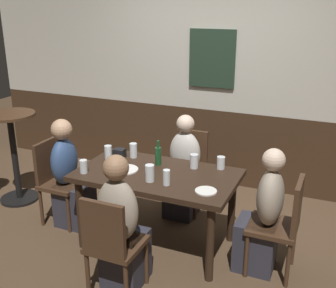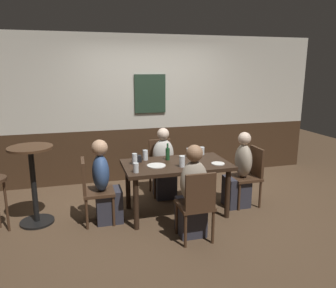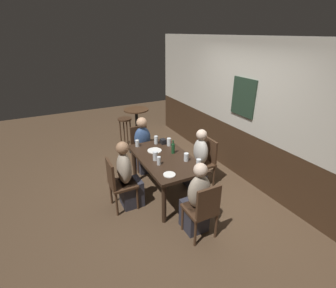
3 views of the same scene
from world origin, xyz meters
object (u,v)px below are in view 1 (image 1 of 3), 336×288
(person_head_east, at_px, (263,220))
(highball_clear, at_px, (221,163))
(dining_table, at_px, (157,182))
(pint_glass_amber, at_px, (108,154))
(chair_head_west, at_px, (57,177))
(chair_mid_near, at_px, (111,242))
(pint_glass_pale, at_px, (194,162))
(plate_white_large, at_px, (125,170))
(plate_white_small, at_px, (206,191))
(person_mid_near, at_px, (122,232))
(side_bar_table, at_px, (14,150))
(beer_bottle_green, at_px, (158,155))
(chair_head_east, at_px, (282,222))
(person_mid_far, at_px, (183,174))
(chair_mid_far, at_px, (189,166))
(tumbler_short, at_px, (167,178))
(tumbler_water, at_px, (150,174))
(beer_glass_tall, at_px, (133,151))
(person_head_west, at_px, (70,181))
(pint_glass_stout, at_px, (84,167))
(condiment_caddy, at_px, (119,153))

(person_head_east, distance_m, highball_clear, 0.66)
(dining_table, distance_m, pint_glass_amber, 0.59)
(chair_head_west, relative_size, chair_mid_near, 1.00)
(highball_clear, distance_m, pint_glass_pale, 0.25)
(plate_white_large, relative_size, plate_white_small, 1.37)
(chair_mid_near, bearing_deg, person_mid_near, 90.00)
(side_bar_table, bearing_deg, beer_bottle_green, -0.35)
(chair_head_west, relative_size, chair_head_east, 1.00)
(chair_head_west, xyz_separation_m, plate_white_small, (1.69, -0.20, 0.25))
(person_mid_far, bearing_deg, person_mid_near, -90.00)
(person_mid_near, bearing_deg, chair_mid_far, 90.00)
(person_mid_far, distance_m, tumbler_short, 0.95)
(tumbler_water, distance_m, beer_glass_tall, 0.61)
(dining_table, distance_m, plate_white_large, 0.32)
(beer_bottle_green, distance_m, plate_white_large, 0.35)
(chair_mid_far, xyz_separation_m, side_bar_table, (-1.89, -0.63, 0.12))
(tumbler_water, xyz_separation_m, pint_glass_amber, (-0.59, 0.28, -0.00))
(person_head_east, bearing_deg, highball_clear, 145.44)
(chair_head_west, xyz_separation_m, tumbler_water, (1.17, -0.19, 0.31))
(chair_mid_far, bearing_deg, person_mid_near, -90.00)
(chair_mid_near, relative_size, highball_clear, 7.45)
(person_head_west, relative_size, tumbler_water, 7.50)
(chair_head_east, relative_size, tumbler_water, 5.83)
(person_head_west, xyz_separation_m, highball_clear, (1.49, 0.33, 0.31))
(plate_white_large, bearing_deg, pint_glass_stout, -147.03)
(beer_glass_tall, height_order, beer_bottle_green, beer_bottle_green)
(pint_glass_amber, height_order, tumbler_short, pint_glass_amber)
(person_mid_near, distance_m, plate_white_large, 0.72)
(tumbler_water, distance_m, tumbler_short, 0.16)
(person_mid_far, relative_size, condiment_caddy, 10.08)
(pint_glass_pale, bearing_deg, beer_glass_tall, 178.09)
(highball_clear, bearing_deg, tumbler_water, -133.09)
(chair_head_west, bearing_deg, pint_glass_stout, -26.18)
(person_head_east, xyz_separation_m, condiment_caddy, (-1.49, 0.21, 0.31))
(chair_mid_near, xyz_separation_m, tumbler_short, (0.19, 0.63, 0.30))
(person_mid_near, xyz_separation_m, tumbler_water, (0.02, 0.48, 0.32))
(chair_mid_near, height_order, beer_bottle_green, beer_bottle_green)
(tumbler_water, xyz_separation_m, pint_glass_stout, (-0.63, -0.07, -0.01))
(person_head_west, xyz_separation_m, plate_white_large, (0.69, -0.06, 0.26))
(chair_head_west, xyz_separation_m, person_mid_far, (1.15, 0.67, -0.03))
(beer_bottle_green, distance_m, side_bar_table, 1.83)
(chair_mid_far, xyz_separation_m, tumbler_short, (0.19, -1.03, 0.30))
(person_head_west, relative_size, tumbler_short, 8.28)
(chair_head_east, relative_size, plate_white_small, 4.83)
(person_head_west, height_order, person_mid_far, person_head_west)
(plate_white_small, bearing_deg, chair_mid_far, 117.66)
(dining_table, height_order, side_bar_table, side_bar_table)
(chair_mid_near, distance_m, person_mid_near, 0.16)
(chair_mid_near, bearing_deg, side_bar_table, 151.38)
(pint_glass_pale, xyz_separation_m, plate_white_small, (0.27, -0.44, -0.05))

